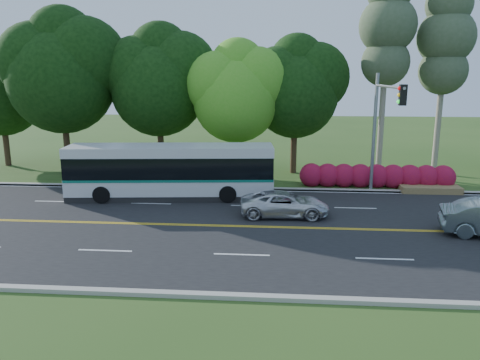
{
  "coord_description": "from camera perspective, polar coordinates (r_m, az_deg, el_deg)",
  "views": [
    {
      "loc": [
        0.8,
        -20.67,
        6.93
      ],
      "look_at": [
        -1.0,
        2.0,
        1.77
      ],
      "focal_mm": 35.0,
      "sensor_mm": 36.0,
      "label": 1
    }
  ],
  "objects": [
    {
      "name": "curb_north",
      "position": [
        28.66,
        2.82,
        -1.07
      ],
      "size": [
        60.0,
        0.3,
        0.15
      ],
      "primitive_type": "cube",
      "color": "#A7A397",
      "rests_on": "ground"
    },
    {
      "name": "bougainvillea_hedge",
      "position": [
        30.16,
        16.66,
        0.35
      ],
      "size": [
        9.5,
        2.25,
        1.5
      ],
      "color": "maroon",
      "rests_on": "ground"
    },
    {
      "name": "grass_verge",
      "position": [
        30.47,
        2.93,
        -0.28
      ],
      "size": [
        60.0,
        4.0,
        0.1
      ],
      "primitive_type": "cube",
      "color": "#2D4E1A",
      "rests_on": "ground"
    },
    {
      "name": "road",
      "position": [
        21.81,
        2.22,
        -5.72
      ],
      "size": [
        60.0,
        14.0,
        0.02
      ],
      "primitive_type": "cube",
      "color": "black",
      "rests_on": "ground"
    },
    {
      "name": "ground",
      "position": [
        21.81,
        2.22,
        -5.75
      ],
      "size": [
        120.0,
        120.0,
        0.0
      ],
      "primitive_type": "plane",
      "color": "#2D4E1A",
      "rests_on": "ground"
    },
    {
      "name": "traffic_signal",
      "position": [
        26.78,
        16.95,
        7.4
      ],
      "size": [
        0.42,
        6.1,
        7.0
      ],
      "color": "gray",
      "rests_on": "ground"
    },
    {
      "name": "suv",
      "position": [
        23.35,
        5.47,
        -2.92
      ],
      "size": [
        4.47,
        2.19,
        1.22
      ],
      "primitive_type": "imported",
      "rotation": [
        0.0,
        0.0,
        1.61
      ],
      "color": "silver",
      "rests_on": "road"
    },
    {
      "name": "transit_bus",
      "position": [
        26.77,
        -8.45,
        0.96
      ],
      "size": [
        11.67,
        3.59,
        3.01
      ],
      "rotation": [
        0.0,
        0.0,
        0.1
      ],
      "color": "silver",
      "rests_on": "road"
    },
    {
      "name": "tree_row",
      "position": [
        33.34,
        -5.88,
        12.37
      ],
      "size": [
        44.7,
        9.1,
        13.84
      ],
      "color": "#332216",
      "rests_on": "ground"
    },
    {
      "name": "curb_south",
      "position": [
        15.18,
        1.06,
        -14.06
      ],
      "size": [
        60.0,
        0.3,
        0.15
      ],
      "primitive_type": "cube",
      "color": "#A7A397",
      "rests_on": "ground"
    },
    {
      "name": "lane_markings",
      "position": [
        21.81,
        1.97,
        -5.69
      ],
      "size": [
        57.6,
        13.82,
        0.0
      ],
      "color": "gold",
      "rests_on": "road"
    }
  ]
}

